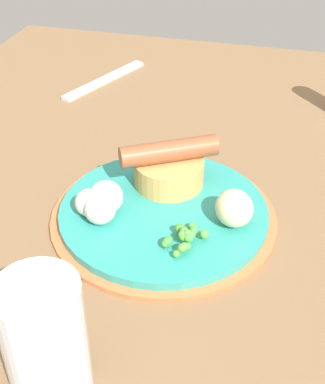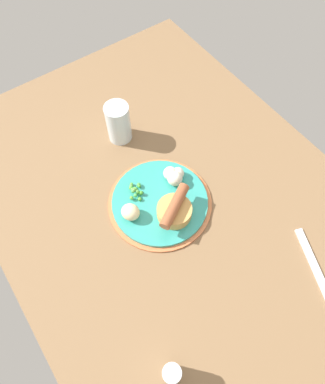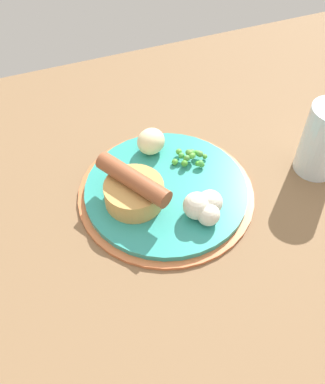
{
  "view_description": "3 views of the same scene",
  "coord_description": "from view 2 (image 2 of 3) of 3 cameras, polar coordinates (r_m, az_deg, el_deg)",
  "views": [
    {
      "loc": [
        -43.73,
        -14.47,
        39.83
      ],
      "look_at": [
        1.35,
        -2.66,
        5.98
      ],
      "focal_mm": 50.0,
      "sensor_mm": 36.0,
      "label": 1
    },
    {
      "loc": [
        31.29,
        -23.96,
        75.61
      ],
      "look_at": [
        0.34,
        -2.05,
        7.2
      ],
      "focal_mm": 32.0,
      "sensor_mm": 36.0,
      "label": 2
    },
    {
      "loc": [
        15.0,
        33.28,
        49.05
      ],
      "look_at": [
        1.76,
        -1.29,
        5.81
      ],
      "focal_mm": 40.0,
      "sensor_mm": 36.0,
      "label": 3
    }
  ],
  "objects": [
    {
      "name": "dinner_plate",
      "position": [
        0.81,
        -0.45,
        -1.7
      ],
      "size": [
        24.67,
        24.67,
        1.4
      ],
      "color": "#CC6B3D",
      "rests_on": "dining_table"
    },
    {
      "name": "pea_pile",
      "position": [
        0.81,
        -4.54,
        0.3
      ],
      "size": [
        5.32,
        4.33,
        1.9
      ],
      "color": "#479344",
      "rests_on": "dinner_plate"
    },
    {
      "name": "salt_shaker",
      "position": [
        0.69,
        1.54,
        -27.98
      ],
      "size": [
        3.42,
        3.42,
        7.86
      ],
      "color": "silver",
      "rests_on": "dining_table"
    },
    {
      "name": "potato_chunk_0",
      "position": [
        0.77,
        -5.32,
        -3.39
      ],
      "size": [
        5.53,
        5.36,
        3.85
      ],
      "primitive_type": "ellipsoid",
      "rotation": [
        0.0,
        0.0,
        0.45
      ],
      "color": "beige",
      "rests_on": "dinner_plate"
    },
    {
      "name": "drinking_glass",
      "position": [
        0.89,
        -7.35,
        11.37
      ],
      "size": [
        6.16,
        6.16,
        10.95
      ],
      "primitive_type": "cylinder",
      "color": "silver",
      "rests_on": "dining_table"
    },
    {
      "name": "fork",
      "position": [
        0.82,
        24.07,
        -11.36
      ],
      "size": [
        17.2,
        8.48,
        0.6
      ],
      "primitive_type": "cube",
      "rotation": [
        0.0,
        0.0,
        -0.4
      ],
      "color": "silver",
      "rests_on": "dining_table"
    },
    {
      "name": "sausage_pudding",
      "position": [
        0.77,
        2.0,
        -3.0
      ],
      "size": [
        7.97,
        10.79,
        5.5
      ],
      "rotation": [
        0.0,
        0.0,
        2.09
      ],
      "color": "tan",
      "rests_on": "dinner_plate"
    },
    {
      "name": "cauliflower_floret",
      "position": [
        0.82,
        1.94,
        2.77
      ],
      "size": [
        5.37,
        4.92,
        3.66
      ],
      "color": "beige",
      "rests_on": "dinner_plate"
    },
    {
      "name": "dining_table",
      "position": [
        0.84,
        1.01,
        -1.01
      ],
      "size": [
        110.0,
        80.0,
        3.0
      ],
      "primitive_type": "cube",
      "color": "brown",
      "rests_on": "ground"
    }
  ]
}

